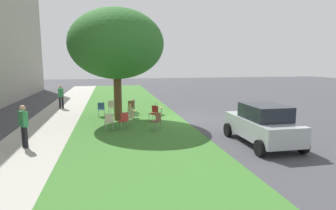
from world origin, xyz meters
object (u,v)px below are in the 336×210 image
chair_1 (154,112)px  chair_5 (132,110)px  chair_4 (130,116)px  chair_9 (157,120)px  chair_0 (124,120)px  chair_7 (132,104)px  parked_car (263,124)px  street_tree (116,44)px  chair_10 (101,108)px  pedestrian_1 (24,125)px  chair_2 (109,121)px  chair_3 (112,106)px  pedestrian_0 (61,96)px  chair_6 (131,106)px  chair_8 (158,106)px

chair_1 → chair_5: size_ratio=1.00×
chair_4 → chair_9: 1.76m
chair_0 → chair_7: 4.93m
parked_car → chair_0: bearing=56.2°
street_tree → chair_10: 4.10m
chair_1 → chair_10: bearing=56.1°
pedestrian_1 → chair_2: bearing=-57.7°
chair_10 → chair_4: bearing=-151.8°
chair_1 → parked_car: bearing=-145.9°
chair_9 → parked_car: bearing=-129.9°
chair_7 → chair_9: size_ratio=1.00×
chair_0 → chair_3: size_ratio=1.00×
chair_0 → pedestrian_0: size_ratio=0.52×
chair_0 → chair_1: 2.49m
chair_0 → pedestrian_1: 4.52m
chair_2 → chair_9: 2.29m
chair_4 → parked_car: size_ratio=0.24×
chair_10 → chair_6: bearing=-80.5°
chair_1 → chair_7: (3.12, 0.98, 0.00)m
chair_3 → pedestrian_1: pedestrian_1 is taller
chair_4 → chair_6: bearing=-5.8°
chair_8 → chair_0: bearing=148.1°
chair_8 → street_tree: bearing=116.8°
chair_2 → pedestrian_0: pedestrian_0 is taller
street_tree → chair_3: (1.98, 0.35, -3.77)m
chair_3 → pedestrian_0: 4.57m
chair_5 → pedestrian_0: (4.51, 4.65, 0.41)m
chair_1 → chair_6: size_ratio=1.00×
chair_9 → pedestrian_0: bearing=35.9°
street_tree → pedestrian_0: (4.88, 3.85, -3.37)m
chair_7 → chair_8: bearing=-126.8°
chair_8 → chair_6: bearing=79.4°
chair_0 → chair_4: same height
chair_0 → chair_3: bearing=6.8°
chair_10 → pedestrian_0: pedestrian_0 is taller
chair_2 → chair_3: size_ratio=1.00×
chair_3 → chair_0: bearing=-173.2°
chair_1 → chair_7: bearing=17.4°
chair_1 → chair_3: 3.56m
parked_car → chair_2: bearing=60.3°
chair_4 → chair_5: (1.97, -0.25, 0.00)m
street_tree → chair_5: (0.37, -0.79, -3.77)m
chair_0 → chair_6: size_ratio=1.00×
chair_2 → chair_5: (2.98, -1.31, 0.00)m
chair_8 → pedestrian_1: 8.62m
chair_2 → chair_7: size_ratio=1.00×
chair_2 → parked_car: size_ratio=0.24×
street_tree → chair_5: 3.87m
chair_0 → chair_3: same height
chair_2 → pedestrian_0: 8.21m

